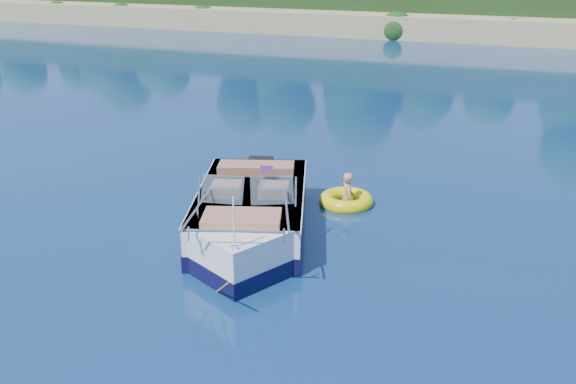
# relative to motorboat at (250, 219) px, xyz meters

# --- Properties ---
(ground) EXTENTS (160.00, 160.00, 0.00)m
(ground) POSITION_rel_motorboat_xyz_m (3.28, -2.76, -0.41)
(ground) COLOR #0A254A
(ground) RESTS_ON ground
(motorboat) EXTENTS (3.44, 6.08, 2.10)m
(motorboat) POSITION_rel_motorboat_xyz_m (0.00, 0.00, 0.00)
(motorboat) COLOR white
(motorboat) RESTS_ON ground
(tow_tube) EXTENTS (1.57, 1.57, 0.34)m
(tow_tube) POSITION_rel_motorboat_xyz_m (1.38, 2.54, -0.32)
(tow_tube) COLOR #FCEB0A
(tow_tube) RESTS_ON ground
(boy) EXTENTS (0.64, 0.77, 1.39)m
(boy) POSITION_rel_motorboat_xyz_m (1.40, 2.54, -0.41)
(boy) COLOR tan
(boy) RESTS_ON ground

